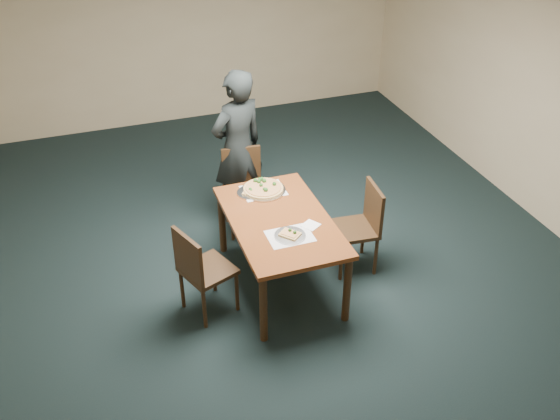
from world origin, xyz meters
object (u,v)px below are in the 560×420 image
object	(u,v)px
slice_plate_far	(251,192)
diner	(238,148)
chair_right	(362,223)
pizza_pan	(263,188)
dining_table	(280,227)
chair_left	(200,268)
chair_far	(244,185)
slice_plate_near	(290,235)

from	to	relation	value
slice_plate_far	diner	bearing A→B (deg)	83.87
diner	slice_plate_far	world-z (taller)	diner
chair_right	pizza_pan	size ratio (longest dim) A/B	2.08
dining_table	pizza_pan	bearing A→B (deg)	88.73
chair_left	diner	size ratio (longest dim) A/B	0.52
chair_far	slice_plate_near	world-z (taller)	chair_far
chair_far	chair_right	bearing A→B (deg)	-44.69
chair_far	slice_plate_far	bearing A→B (deg)	-92.31
dining_table	chair_left	bearing A→B (deg)	-168.17
chair_right	diner	distance (m)	1.59
dining_table	chair_right	size ratio (longest dim) A/B	1.65
chair_right	chair_left	bearing A→B (deg)	-78.79
dining_table	chair_far	size ratio (longest dim) A/B	1.65
chair_left	slice_plate_near	distance (m)	0.85
dining_table	chair_left	xyz separation A→B (m)	(-0.81, -0.17, -0.14)
dining_table	slice_plate_near	xyz separation A→B (m)	(-0.00, -0.28, 0.11)
chair_left	slice_plate_near	bearing A→B (deg)	-119.17
dining_table	slice_plate_near	distance (m)	0.30
diner	pizza_pan	xyz separation A→B (m)	(0.05, -0.73, -0.10)
chair_left	chair_right	world-z (taller)	same
dining_table	chair_left	world-z (taller)	chair_left
chair_far	diner	world-z (taller)	diner
slice_plate_near	slice_plate_far	world-z (taller)	slice_plate_near
chair_far	chair_left	world-z (taller)	same
chair_right	diner	xyz separation A→B (m)	(-0.89, 1.26, 0.36)
chair_right	slice_plate_far	size ratio (longest dim) A/B	3.25
chair_far	slice_plate_near	xyz separation A→B (m)	(0.03, -1.36, 0.25)
chair_far	chair_left	bearing A→B (deg)	-115.96
chair_far	chair_left	size ratio (longest dim) A/B	1.00
chair_far	dining_table	bearing A→B (deg)	-82.24
chair_right	slice_plate_near	distance (m)	0.94
slice_plate_far	chair_left	bearing A→B (deg)	-134.73
dining_table	pizza_pan	world-z (taller)	pizza_pan
chair_left	slice_plate_far	bearing A→B (deg)	-65.91
chair_right	diner	world-z (taller)	diner
chair_left	diner	bearing A→B (deg)	-49.42
diner	slice_plate_near	size ratio (longest dim) A/B	6.23
chair_left	chair_right	distance (m)	1.67
pizza_pan	slice_plate_near	xyz separation A→B (m)	(-0.02, -0.82, -0.01)
chair_right	slice_plate_far	bearing A→B (deg)	-113.29
chair_right	dining_table	bearing A→B (deg)	-84.51
diner	slice_plate_far	bearing A→B (deg)	64.26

